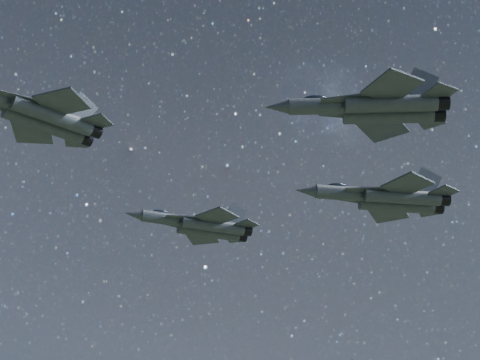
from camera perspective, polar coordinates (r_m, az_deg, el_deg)
name	(u,v)px	position (r m, az deg, el deg)	size (l,w,h in m)	color
jet_lead	(36,113)	(72.15, -14.34, 4.64)	(15.62, 10.60, 3.93)	#30363C
jet_left	(201,225)	(90.72, -2.81, -3.24)	(15.12, 10.69, 3.83)	#30363C
jet_right	(374,107)	(69.90, 9.53, 5.12)	(16.03, 10.53, 4.12)	#30363C
jet_slot	(387,198)	(77.88, 10.40, -1.25)	(15.56, 10.59, 3.91)	#30363C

